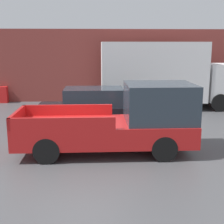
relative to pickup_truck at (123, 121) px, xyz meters
The scene contains 6 objects.
ground_plane 1.76m from the pickup_truck, behind, with size 60.00×60.00×0.00m, color #4C4C4F.
building_wall 9.74m from the pickup_truck, 98.47° to the left, with size 28.00×0.15×4.36m.
pickup_truck is the anchor object (origin of this frame).
car 3.78m from the pickup_truck, 106.34° to the left, with size 4.56×1.87×1.61m.
delivery_truck 7.66m from the pickup_truck, 68.83° to the left, with size 7.24×2.37×3.58m.
newspaper_box 11.27m from the pickup_truck, 124.87° to the left, with size 0.45×0.40×0.98m.
Camera 1 is at (0.55, -9.75, 3.42)m, focal length 50.00 mm.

